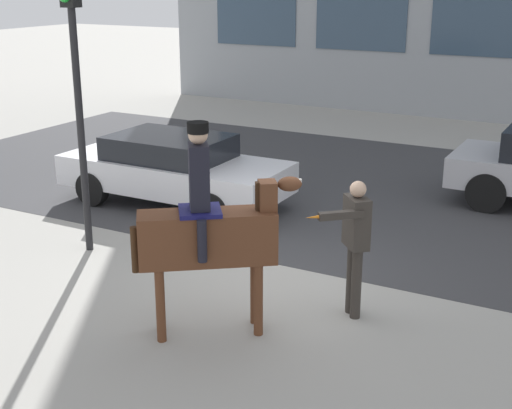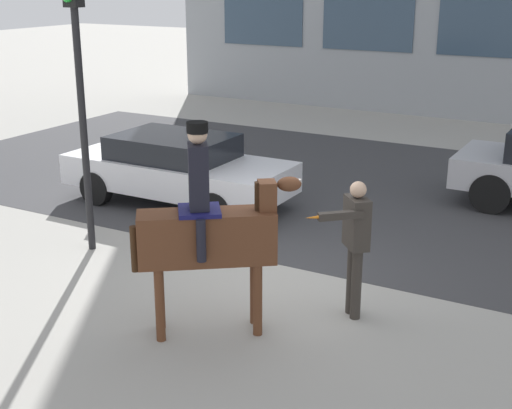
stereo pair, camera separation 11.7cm
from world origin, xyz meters
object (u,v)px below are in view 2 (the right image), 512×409
pedestrian_bystander (355,238)px  traffic_light (78,61)px  mounted_horse_lead (209,231)px  street_car_near_lane (177,168)px

pedestrian_bystander → traffic_light: 4.80m
mounted_horse_lead → street_car_near_lane: 5.14m
street_car_near_lane → pedestrian_bystander: bearing=-30.8°
street_car_near_lane → traffic_light: bearing=-86.6°
street_car_near_lane → traffic_light: traffic_light is taller
street_car_near_lane → traffic_light: 3.40m
street_car_near_lane → traffic_light: size_ratio=0.97×
pedestrian_bystander → street_car_near_lane: bearing=-73.3°
mounted_horse_lead → pedestrian_bystander: (1.32, 1.20, -0.25)m
mounted_horse_lead → pedestrian_bystander: mounted_horse_lead is taller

